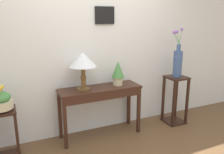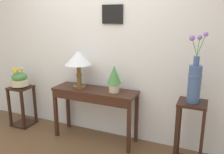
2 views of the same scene
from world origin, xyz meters
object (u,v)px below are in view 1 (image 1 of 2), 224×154
potted_plant_on_console (118,72)px  planter_bowl_wide_left (0,101)px  table_lamp (83,61)px  pedestal_stand_right (175,100)px  flower_vase_tall_right (178,61)px  console_table (101,95)px  pedestal_stand_left (5,135)px

potted_plant_on_console → planter_bowl_wide_left: size_ratio=1.15×
table_lamp → pedestal_stand_right: (1.55, -0.11, -0.76)m
planter_bowl_wide_left → flower_vase_tall_right: (2.61, -0.04, 0.29)m
potted_plant_on_console → pedestal_stand_right: size_ratio=0.45×
flower_vase_tall_right → console_table: bearing=176.5°
table_lamp → flower_vase_tall_right: bearing=-3.8°
table_lamp → planter_bowl_wide_left: (-1.06, -0.06, -0.38)m
potted_plant_on_console → planter_bowl_wide_left: (-1.60, -0.07, -0.18)m
table_lamp → pedestal_stand_right: size_ratio=0.65×
console_table → table_lamp: 0.57m
potted_plant_on_console → table_lamp: bearing=-179.5°
pedestal_stand_right → flower_vase_tall_right: 0.67m
pedestal_stand_left → console_table: bearing=1.7°
planter_bowl_wide_left → pedestal_stand_right: 2.63m
planter_bowl_wide_left → flower_vase_tall_right: 2.62m
pedestal_stand_left → pedestal_stand_right: 2.61m
potted_plant_on_console → planter_bowl_wide_left: 1.61m
potted_plant_on_console → flower_vase_tall_right: flower_vase_tall_right is taller
table_lamp → pedestal_stand_left: bearing=-176.7°
pedestal_stand_left → potted_plant_on_console: bearing=2.4°
table_lamp → console_table: bearing=-5.3°
table_lamp → pedestal_stand_left: (-1.06, -0.06, -0.83)m
console_table → table_lamp: table_lamp is taller
table_lamp → flower_vase_tall_right: (1.55, -0.10, -0.09)m
planter_bowl_wide_left → table_lamp: bearing=3.4°
console_table → table_lamp: bearing=174.7°
console_table → pedestal_stand_left: (-1.30, -0.04, -0.31)m
potted_plant_on_console → pedestal_stand_left: size_ratio=0.55×
table_lamp → planter_bowl_wide_left: bearing=-176.6°
console_table → pedestal_stand_left: console_table is taller
potted_plant_on_console → pedestal_stand_left: potted_plant_on_console is taller
table_lamp → planter_bowl_wide_left: table_lamp is taller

